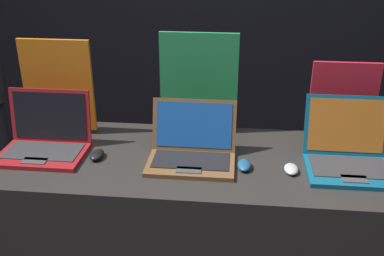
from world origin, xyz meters
The scene contains 10 objects.
display_counter centered at (0.00, 0.36, 0.44)m, with size 1.82×0.71×0.89m.
laptop_front centered at (-0.69, 0.35, 0.95)m, with size 0.39×0.30×0.28m.
mouse_front centered at (-0.44, 0.31, 0.90)m, with size 0.06×0.10×0.03m.
promo_stand_front centered at (-0.69, 0.57, 1.12)m, with size 0.35×0.07×0.48m.
laptop_middle centered at (0.00, 0.33, 0.95)m, with size 0.39×0.31×0.25m.
mouse_middle centered at (0.24, 0.28, 0.90)m, with size 0.06×0.10×0.03m.
promo_stand_middle centered at (0.00, 0.65, 1.13)m, with size 0.39×0.07×0.51m.
laptop_back centered at (0.69, 0.35, 0.95)m, with size 0.37×0.35×0.29m.
mouse_back centered at (0.44, 0.27, 0.90)m, with size 0.06×0.10×0.03m.
promo_stand_back centered at (0.69, 0.58, 1.08)m, with size 0.31×0.07×0.41m.
Camera 1 is at (0.19, -1.46, 1.86)m, focal length 42.00 mm.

